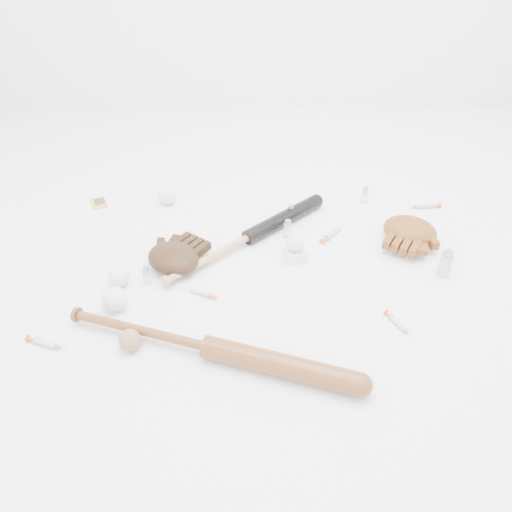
{
  "coord_description": "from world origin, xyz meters",
  "views": [
    {
      "loc": [
        -0.05,
        -1.4,
        1.16
      ],
      "look_at": [
        -0.03,
        -0.0,
        0.06
      ],
      "focal_mm": 35.0,
      "sensor_mm": 36.0,
      "label": 1
    }
  ],
  "objects_px": {
    "pedestal": "(295,254)",
    "bat_dark": "(248,237)",
    "bat_wood": "(207,347)",
    "glove_dark": "(173,258)"
  },
  "relations": [
    {
      "from": "bat_dark",
      "to": "glove_dark",
      "type": "distance_m",
      "value": 0.31
    },
    {
      "from": "pedestal",
      "to": "bat_dark",
      "type": "bearing_deg",
      "value": 150.93
    },
    {
      "from": "bat_dark",
      "to": "glove_dark",
      "type": "relative_size",
      "value": 3.44
    },
    {
      "from": "bat_dark",
      "to": "glove_dark",
      "type": "height_order",
      "value": "glove_dark"
    },
    {
      "from": "glove_dark",
      "to": "pedestal",
      "type": "height_order",
      "value": "glove_dark"
    },
    {
      "from": "bat_wood",
      "to": "glove_dark",
      "type": "distance_m",
      "value": 0.44
    },
    {
      "from": "bat_wood",
      "to": "bat_dark",
      "type": "bearing_deg",
      "value": 96.08
    },
    {
      "from": "bat_dark",
      "to": "bat_wood",
      "type": "relative_size",
      "value": 0.86
    },
    {
      "from": "bat_dark",
      "to": "bat_wood",
      "type": "xyz_separation_m",
      "value": [
        -0.12,
        -0.56,
        0.01
      ]
    },
    {
      "from": "glove_dark",
      "to": "bat_wood",
      "type": "bearing_deg",
      "value": -34.02
    }
  ]
}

